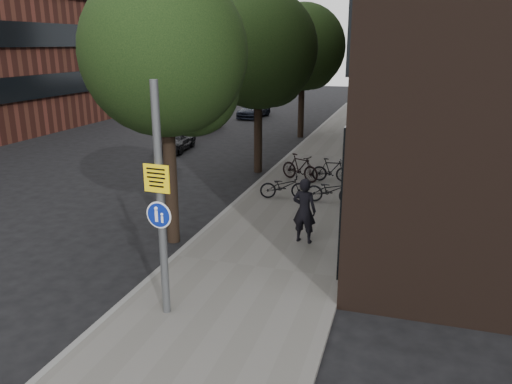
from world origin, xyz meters
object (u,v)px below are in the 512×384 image
at_px(parked_bike_facade_near, 331,190).
at_px(parked_car_near, 175,139).
at_px(pedestrian, 304,211).
at_px(signpost, 161,202).

distance_m(parked_bike_facade_near, parked_car_near, 11.82).
height_order(pedestrian, parked_car_near, pedestrian).
bearing_deg(pedestrian, signpost, 74.47).
height_order(signpost, parked_bike_facade_near, signpost).
xyz_separation_m(pedestrian, parked_bike_facade_near, (0.18, 3.81, -0.47)).
height_order(parked_bike_facade_near, parked_car_near, parked_car_near).
bearing_deg(parked_bike_facade_near, parked_car_near, 52.51).
relative_size(signpost, parked_car_near, 1.34).
xyz_separation_m(signpost, parked_bike_facade_near, (2.14, 8.43, -1.95)).
xyz_separation_m(parked_bike_facade_near, parked_car_near, (-9.44, 7.11, 0.03)).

